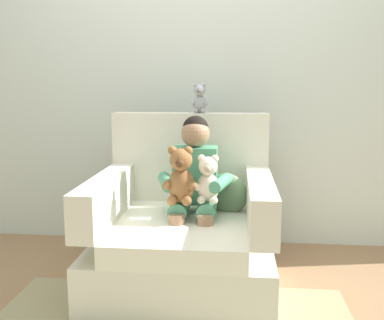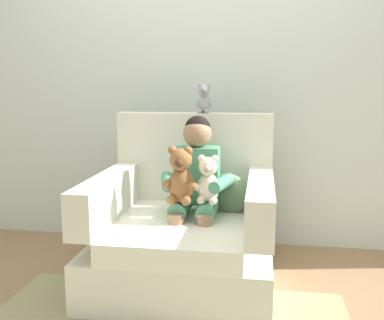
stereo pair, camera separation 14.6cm
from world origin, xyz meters
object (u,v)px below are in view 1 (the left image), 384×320
object	(u,v)px
armchair	(184,231)
throw_pillow	(227,194)
seated_child	(194,179)
plush_grey_on_backrest	(200,99)
plush_brown	(180,177)
plush_cream	(208,180)

from	to	relation	value
armchair	throw_pillow	xyz separation A→B (m)	(0.25, 0.14, 0.20)
armchair	throw_pillow	distance (m)	0.34
throw_pillow	armchair	bearing A→B (deg)	-150.72
seated_child	plush_grey_on_backrest	bearing A→B (deg)	86.45
plush_brown	throw_pillow	xyz separation A→B (m)	(0.25, 0.26, -0.16)
plush_grey_on_backrest	throw_pillow	size ratio (longest dim) A/B	0.74
seated_child	throw_pillow	world-z (taller)	seated_child
throw_pillow	plush_cream	bearing A→B (deg)	-113.74
armchair	seated_child	distance (m)	0.32
plush_cream	throw_pillow	size ratio (longest dim) A/B	1.04
plush_brown	plush_cream	distance (m)	0.16
plush_brown	plush_grey_on_backrest	world-z (taller)	plush_grey_on_backrest
seated_child	throw_pillow	distance (m)	0.24
plush_grey_on_backrest	plush_brown	bearing A→B (deg)	-110.15
seated_child	plush_cream	xyz separation A→B (m)	(0.09, -0.13, 0.02)
plush_grey_on_backrest	seated_child	bearing A→B (deg)	-103.21
seated_child	throw_pillow	bearing A→B (deg)	25.13
plush_cream	throw_pillow	world-z (taller)	plush_cream
plush_brown	plush_cream	size ratio (longest dim) A/B	1.19
armchair	plush_cream	xyz separation A→B (m)	(0.15, -0.09, 0.33)
seated_child	throw_pillow	size ratio (longest dim) A/B	3.17
seated_child	plush_grey_on_backrest	size ratio (longest dim) A/B	4.26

